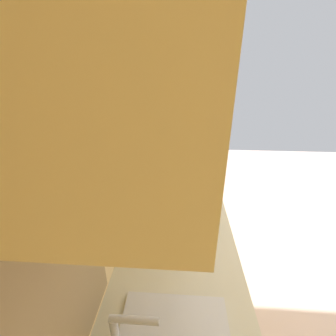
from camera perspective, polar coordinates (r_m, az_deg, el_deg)
name	(u,v)px	position (r m, az deg, el deg)	size (l,w,h in m)	color
ground_plane	(315,258)	(2.80, 33.70, -18.80)	(6.30, 6.30, 0.00)	beige
wall_back	(137,116)	(1.79, -8.08, 13.22)	(4.06, 0.12, 2.78)	#F2CC86
counter_run	(178,245)	(1.87, 2.62, -19.21)	(3.18, 0.61, 0.89)	#EFD376
upper_cabinets	(161,49)	(1.36, -1.94, 28.40)	(2.34, 0.34, 0.59)	#ECCA7A
window_back_wall	(57,273)	(0.64, -26.75, -23.17)	(0.46, 0.02, 0.66)	#997A4C
oven_range	(184,156)	(3.50, 4.14, 3.18)	(0.65, 0.68, 1.07)	#B7BABF
microwave	(180,134)	(2.53, 3.10, 8.84)	(0.51, 0.37, 0.32)	#B7BABF
bowl	(190,162)	(2.08, 5.81, 1.52)	(0.14, 0.14, 0.07)	#4C8CBF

